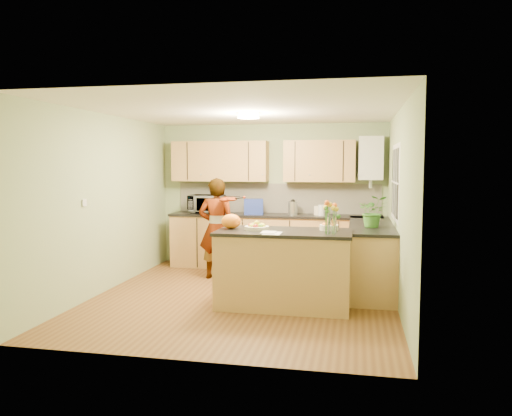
# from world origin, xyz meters

# --- Properties ---
(floor) EXTENTS (4.50, 4.50, 0.00)m
(floor) POSITION_xyz_m (0.00, 0.00, 0.00)
(floor) COLOR brown
(floor) RESTS_ON ground
(ceiling) EXTENTS (4.00, 4.50, 0.02)m
(ceiling) POSITION_xyz_m (0.00, 0.00, 2.50)
(ceiling) COLOR white
(ceiling) RESTS_ON wall_back
(wall_back) EXTENTS (4.00, 0.02, 2.50)m
(wall_back) POSITION_xyz_m (0.00, 2.25, 1.25)
(wall_back) COLOR #99A979
(wall_back) RESTS_ON floor
(wall_front) EXTENTS (4.00, 0.02, 2.50)m
(wall_front) POSITION_xyz_m (0.00, -2.25, 1.25)
(wall_front) COLOR #99A979
(wall_front) RESTS_ON floor
(wall_left) EXTENTS (0.02, 4.50, 2.50)m
(wall_left) POSITION_xyz_m (-2.00, 0.00, 1.25)
(wall_left) COLOR #99A979
(wall_left) RESTS_ON floor
(wall_right) EXTENTS (0.02, 4.50, 2.50)m
(wall_right) POSITION_xyz_m (2.00, 0.00, 1.25)
(wall_right) COLOR #99A979
(wall_right) RESTS_ON floor
(back_counter) EXTENTS (3.64, 0.62, 0.94)m
(back_counter) POSITION_xyz_m (0.10, 1.95, 0.47)
(back_counter) COLOR #A58142
(back_counter) RESTS_ON floor
(right_counter) EXTENTS (0.62, 2.24, 0.94)m
(right_counter) POSITION_xyz_m (1.70, 0.85, 0.47)
(right_counter) COLOR #A58142
(right_counter) RESTS_ON floor
(splashback) EXTENTS (3.60, 0.02, 0.52)m
(splashback) POSITION_xyz_m (0.10, 2.23, 1.20)
(splashback) COLOR beige
(splashback) RESTS_ON back_counter
(upper_cabinets) EXTENTS (3.20, 0.34, 0.70)m
(upper_cabinets) POSITION_xyz_m (-0.18, 2.08, 1.85)
(upper_cabinets) COLOR #A58142
(upper_cabinets) RESTS_ON wall_back
(boiler) EXTENTS (0.40, 0.30, 0.86)m
(boiler) POSITION_xyz_m (1.70, 2.09, 1.90)
(boiler) COLOR silver
(boiler) RESTS_ON wall_back
(window_right) EXTENTS (0.01, 1.30, 1.05)m
(window_right) POSITION_xyz_m (1.99, 0.60, 1.55)
(window_right) COLOR silver
(window_right) RESTS_ON wall_right
(light_switch) EXTENTS (0.02, 0.09, 0.09)m
(light_switch) POSITION_xyz_m (-1.99, -0.60, 1.30)
(light_switch) COLOR silver
(light_switch) RESTS_ON wall_left
(ceiling_lamp) EXTENTS (0.30, 0.30, 0.07)m
(ceiling_lamp) POSITION_xyz_m (0.00, 0.30, 2.46)
(ceiling_lamp) COLOR #FFEABF
(ceiling_lamp) RESTS_ON ceiling
(peninsula_island) EXTENTS (1.69, 0.86, 0.97)m
(peninsula_island) POSITION_xyz_m (0.59, -0.31, 0.49)
(peninsula_island) COLOR #A58142
(peninsula_island) RESTS_ON floor
(fruit_dish) EXTENTS (0.31, 0.31, 0.11)m
(fruit_dish) POSITION_xyz_m (0.24, -0.31, 1.01)
(fruit_dish) COLOR beige
(fruit_dish) RESTS_ON peninsula_island
(orange_bowl) EXTENTS (0.24, 0.24, 0.14)m
(orange_bowl) POSITION_xyz_m (1.14, -0.16, 1.03)
(orange_bowl) COLOR beige
(orange_bowl) RESTS_ON peninsula_island
(flower_vase) EXTENTS (0.24, 0.24, 0.45)m
(flower_vase) POSITION_xyz_m (1.19, -0.49, 1.26)
(flower_vase) COLOR silver
(flower_vase) RESTS_ON peninsula_island
(orange_bag) EXTENTS (0.32, 0.30, 0.19)m
(orange_bag) POSITION_xyz_m (-0.11, -0.26, 1.06)
(orange_bag) COLOR orange
(orange_bag) RESTS_ON peninsula_island
(papers) EXTENTS (0.21, 0.29, 0.01)m
(papers) POSITION_xyz_m (0.49, -0.61, 0.97)
(papers) COLOR white
(papers) RESTS_ON peninsula_island
(violinist) EXTENTS (0.61, 0.43, 1.59)m
(violinist) POSITION_xyz_m (-0.67, 1.03, 0.79)
(violinist) COLOR tan
(violinist) RESTS_ON floor
(violin) EXTENTS (0.62, 0.54, 0.15)m
(violin) POSITION_xyz_m (-0.47, 0.81, 1.27)
(violin) COLOR #571505
(violin) RESTS_ON violinist
(microwave) EXTENTS (0.62, 0.46, 0.32)m
(microwave) POSITION_xyz_m (-1.11, 1.92, 1.10)
(microwave) COLOR silver
(microwave) RESTS_ON back_counter
(blue_box) EXTENTS (0.37, 0.31, 0.26)m
(blue_box) POSITION_xyz_m (-0.27, 1.93, 1.07)
(blue_box) COLOR navy
(blue_box) RESTS_ON back_counter
(kettle) EXTENTS (0.16, 0.16, 0.30)m
(kettle) POSITION_xyz_m (0.41, 1.98, 1.06)
(kettle) COLOR silver
(kettle) RESTS_ON back_counter
(jar_cream) EXTENTS (0.13, 0.13, 0.15)m
(jar_cream) POSITION_xyz_m (0.82, 1.94, 1.02)
(jar_cream) COLOR beige
(jar_cream) RESTS_ON back_counter
(jar_white) EXTENTS (0.12, 0.12, 0.18)m
(jar_white) POSITION_xyz_m (0.91, 1.91, 1.03)
(jar_white) COLOR silver
(jar_white) RESTS_ON back_counter
(potted_plant) EXTENTS (0.41, 0.36, 0.44)m
(potted_plant) POSITION_xyz_m (1.70, 0.46, 1.16)
(potted_plant) COLOR #3A7928
(potted_plant) RESTS_ON right_counter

